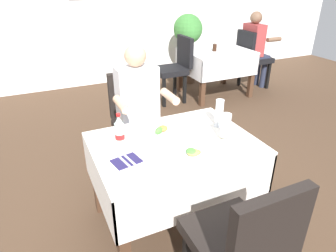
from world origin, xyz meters
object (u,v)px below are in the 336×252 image
object	(u,v)px
napkin_cutlery_set	(126,161)
background_table_tumbler	(215,48)
chair_near_camera_side	(242,241)
background_dining_table	(216,61)
potted_plant_corner	(188,38)
background_chair_right	(252,56)
background_patron	(255,46)
beer_glass_left	(219,113)
main_dining_table	(174,162)
seated_diner_far	(140,107)
plate_far_diner	(162,131)
chair_far_diner_seat	(137,119)
beer_glass_middle	(226,126)
plate_near_camera	(190,153)
cola_bottle_primary	(120,132)
background_chair_left	(175,66)

from	to	relation	value
napkin_cutlery_set	background_table_tumbler	world-z (taller)	background_table_tumbler
chair_near_camera_side	background_table_tumbler	size ratio (longest dim) A/B	8.82
background_dining_table	potted_plant_corner	world-z (taller)	potted_plant_corner
background_chair_right	background_patron	bearing A→B (deg)	-0.00
beer_glass_left	main_dining_table	bearing A→B (deg)	-168.74
seated_diner_far	background_chair_right	distance (m)	3.05
plate_far_diner	chair_far_diner_seat	bearing A→B (deg)	88.36
main_dining_table	napkin_cutlery_set	xyz separation A→B (m)	(-0.38, -0.10, 0.17)
chair_near_camera_side	main_dining_table	bearing A→B (deg)	90.00
background_patron	potted_plant_corner	size ratio (longest dim) A/B	1.06
chair_far_diner_seat	beer_glass_middle	bearing A→B (deg)	-70.20
chair_far_diner_seat	plate_near_camera	distance (m)	1.03
plate_near_camera	plate_far_diner	world-z (taller)	plate_far_diner
background_chair_right	background_patron	xyz separation A→B (m)	(0.05, -0.00, 0.16)
plate_far_diner	cola_bottle_primary	world-z (taller)	cola_bottle_primary
background_chair_left	seated_diner_far	bearing A→B (deg)	-125.14
beer_glass_left	background_chair_left	size ratio (longest dim) A/B	0.22
chair_far_diner_seat	beer_glass_middle	distance (m)	1.03
background_dining_table	background_chair_right	distance (m)	0.71
main_dining_table	beer_glass_left	size ratio (longest dim) A/B	5.23
plate_near_camera	background_dining_table	world-z (taller)	plate_near_camera
background_chair_right	background_dining_table	bearing A→B (deg)	180.00
chair_near_camera_side	beer_glass_middle	world-z (taller)	chair_near_camera_side
seated_diner_far	cola_bottle_primary	distance (m)	0.70
chair_far_diner_seat	background_table_tumbler	size ratio (longest dim) A/B	8.82
chair_near_camera_side	beer_glass_left	world-z (taller)	chair_near_camera_side
seated_diner_far	napkin_cutlery_set	xyz separation A→B (m)	(-0.38, -0.80, 0.01)
beer_glass_middle	cola_bottle_primary	xyz separation A→B (m)	(-0.69, 0.23, -0.00)
cola_bottle_primary	potted_plant_corner	distance (m)	3.64
main_dining_table	potted_plant_corner	bearing A→B (deg)	60.43
seated_diner_far	background_chair_right	world-z (taller)	seated_diner_far
chair_near_camera_side	background_chair_left	world-z (taller)	same
plate_near_camera	background_table_tumbler	bearing A→B (deg)	54.46
main_dining_table	background_dining_table	size ratio (longest dim) A/B	1.12
chair_far_diner_seat	background_chair_right	size ratio (longest dim) A/B	1.00
chair_near_camera_side	background_patron	xyz separation A→B (m)	(2.62, 3.13, 0.16)
chair_near_camera_side	background_patron	size ratio (longest dim) A/B	0.77
napkin_cutlery_set	seated_diner_far	bearing A→B (deg)	64.63
beer_glass_middle	background_chair_left	world-z (taller)	background_chair_left
background_dining_table	background_chair_left	size ratio (longest dim) A/B	1.04
potted_plant_corner	main_dining_table	bearing A→B (deg)	-119.57
plate_near_camera	potted_plant_corner	distance (m)	3.71
background_chair_left	cola_bottle_primary	bearing A→B (deg)	-124.03
beer_glass_middle	background_table_tumbler	xyz separation A→B (m)	(1.45, 2.40, -0.06)
plate_near_camera	potted_plant_corner	size ratio (longest dim) A/B	0.22
plate_far_diner	background_patron	xyz separation A→B (m)	(2.64, 2.16, -0.02)
background_dining_table	background_table_tumbler	bearing A→B (deg)	-143.76
plate_near_camera	background_chair_right	xyz separation A→B (m)	(2.55, 2.53, -0.18)
beer_glass_left	background_patron	world-z (taller)	background_patron
main_dining_table	potted_plant_corner	distance (m)	3.55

